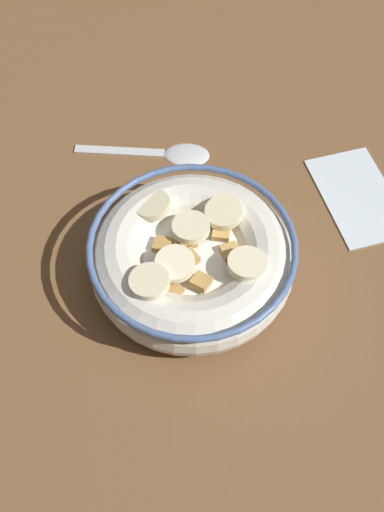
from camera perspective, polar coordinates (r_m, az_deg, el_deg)
The scene contains 4 objects.
ground_plane at distance 54.30cm, azimuth 0.00°, elevation -2.29°, with size 107.97×107.97×2.00cm, color brown.
cereal_bowl at distance 51.10cm, azimuth 0.00°, elevation -0.16°, with size 17.72×17.72×5.74cm.
spoon at distance 61.86cm, azimuth -1.93°, elevation 9.92°, with size 8.49×13.25×0.80cm.
folded_napkin at distance 60.59cm, azimuth 15.62°, elevation 5.58°, with size 11.34×6.80×0.30cm, color silver.
Camera 1 is at (-25.05, 11.47, 45.79)cm, focal length 41.80 mm.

